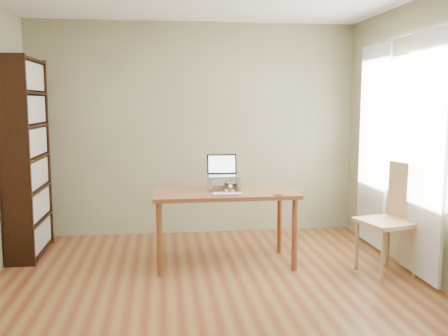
{
  "coord_description": "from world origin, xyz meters",
  "views": [
    {
      "loc": [
        -0.41,
        -3.92,
        1.63
      ],
      "look_at": [
        0.2,
        0.95,
        0.99
      ],
      "focal_mm": 40.0,
      "sensor_mm": 36.0,
      "label": 1
    }
  ],
  "objects_px": {
    "laptop": "(223,171)",
    "keyboard": "(227,194)",
    "bookshelf": "(27,158)",
    "chair": "(395,214)",
    "cat": "(226,183)",
    "desk": "(224,200)"
  },
  "relations": [
    {
      "from": "bookshelf",
      "to": "keyboard",
      "type": "bearing_deg",
      "value": -21.37
    },
    {
      "from": "laptop",
      "to": "keyboard",
      "type": "bearing_deg",
      "value": -89.92
    },
    {
      "from": "desk",
      "to": "keyboard",
      "type": "height_order",
      "value": "keyboard"
    },
    {
      "from": "bookshelf",
      "to": "cat",
      "type": "relative_size",
      "value": 4.43
    },
    {
      "from": "desk",
      "to": "cat",
      "type": "bearing_deg",
      "value": 74.17
    },
    {
      "from": "cat",
      "to": "chair",
      "type": "xyz_separation_m",
      "value": [
        1.55,
        -0.6,
        -0.23
      ]
    },
    {
      "from": "laptop",
      "to": "cat",
      "type": "bearing_deg",
      "value": -37.57
    },
    {
      "from": "bookshelf",
      "to": "cat",
      "type": "height_order",
      "value": "bookshelf"
    },
    {
      "from": "desk",
      "to": "chair",
      "type": "distance_m",
      "value": 1.65
    },
    {
      "from": "keyboard",
      "to": "cat",
      "type": "relative_size",
      "value": 0.65
    },
    {
      "from": "cat",
      "to": "laptop",
      "type": "bearing_deg",
      "value": 138.11
    },
    {
      "from": "desk",
      "to": "laptop",
      "type": "bearing_deg",
      "value": 89.56
    },
    {
      "from": "chair",
      "to": "keyboard",
      "type": "bearing_deg",
      "value": 155.18
    },
    {
      "from": "laptop",
      "to": "keyboard",
      "type": "relative_size",
      "value": 1.0
    },
    {
      "from": "desk",
      "to": "laptop",
      "type": "relative_size",
      "value": 4.66
    },
    {
      "from": "bookshelf",
      "to": "laptop",
      "type": "relative_size",
      "value": 6.83
    },
    {
      "from": "bookshelf",
      "to": "chair",
      "type": "bearing_deg",
      "value": -16.45
    },
    {
      "from": "keyboard",
      "to": "cat",
      "type": "bearing_deg",
      "value": 93.08
    },
    {
      "from": "laptop",
      "to": "chair",
      "type": "distance_m",
      "value": 1.73
    },
    {
      "from": "laptop",
      "to": "bookshelf",
      "type": "bearing_deg",
      "value": 167.24
    },
    {
      "from": "keyboard",
      "to": "cat",
      "type": "xyz_separation_m",
      "value": [
        0.03,
        0.33,
        0.05
      ]
    },
    {
      "from": "desk",
      "to": "chair",
      "type": "bearing_deg",
      "value": -17.65
    }
  ]
}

